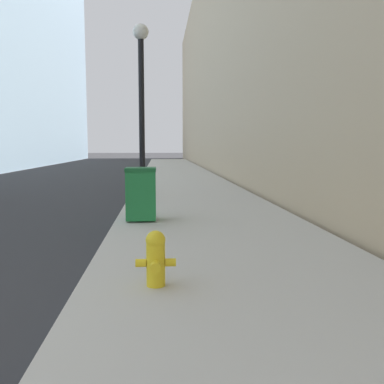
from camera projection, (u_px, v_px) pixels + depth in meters
name	position (u px, v px, depth m)	size (l,w,h in m)	color
sidewalk_right	(182.00, 180.00, 20.44)	(4.00, 60.00, 0.13)	#B7B2A8
building_right_stone	(298.00, 56.00, 28.17)	(12.00, 60.00, 15.20)	tan
fire_hydrant	(156.00, 257.00, 4.75)	(0.45, 0.34, 0.63)	yellow
trash_bin	(141.00, 193.00, 8.91)	(0.63, 0.65, 1.11)	#1E7538
lamppost	(141.00, 92.00, 13.21)	(0.48, 0.48, 5.26)	black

